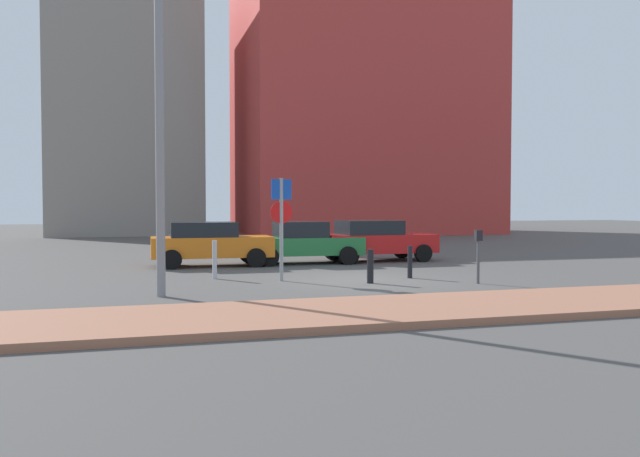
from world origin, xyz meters
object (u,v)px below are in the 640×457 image
at_px(parked_car_orange, 210,243).
at_px(traffic_bollard_near, 370,266).
at_px(parking_sign_post, 281,216).
at_px(parked_car_red, 375,240).
at_px(traffic_bollard_mid, 215,260).
at_px(street_lamp, 159,94).
at_px(parking_meter, 478,249).
at_px(traffic_bollard_far, 410,262).
at_px(parked_car_green, 303,242).

bearing_deg(parked_car_orange, traffic_bollard_near, -59.62).
xyz_separation_m(parking_sign_post, traffic_bollard_near, (2.15, -1.14, -1.31)).
relative_size(parked_car_red, traffic_bollard_mid, 3.96).
distance_m(parked_car_orange, parking_sign_post, 5.17).
xyz_separation_m(street_lamp, traffic_bollard_near, (5.42, 1.01, -4.09)).
bearing_deg(street_lamp, parking_sign_post, 33.31).
relative_size(parking_meter, traffic_bollard_near, 1.56).
height_order(parking_meter, traffic_bollard_near, parking_meter).
bearing_deg(parking_meter, traffic_bollard_mid, 154.97).
bearing_deg(parked_car_orange, parking_meter, -47.87).
bearing_deg(parked_car_orange, traffic_bollard_mid, -94.52).
xyz_separation_m(street_lamp, traffic_bollard_mid, (1.59, 3.19, -4.00)).
distance_m(parking_sign_post, street_lamp, 4.80).
bearing_deg(traffic_bollard_near, traffic_bollard_far, 28.19).
bearing_deg(parking_sign_post, traffic_bollard_far, -5.27).
xyz_separation_m(parked_car_green, parking_sign_post, (-1.92, -5.00, 1.01)).
distance_m(parked_car_red, parking_meter, 7.17).
height_order(parked_car_orange, traffic_bollard_far, parked_car_orange).
distance_m(traffic_bollard_near, traffic_bollard_far, 1.71).
bearing_deg(parked_car_green, traffic_bollard_far, -72.03).
bearing_deg(parked_car_orange, traffic_bollard_far, -46.00).
bearing_deg(parking_meter, street_lamp, -179.02).
relative_size(parked_car_green, parking_meter, 2.94).
bearing_deg(traffic_bollard_mid, parked_car_green, 47.66).
height_order(parking_meter, street_lamp, street_lamp).
bearing_deg(parking_sign_post, parked_car_orange, 105.83).
bearing_deg(traffic_bollard_near, traffic_bollard_mid, 150.32).
height_order(parked_car_green, traffic_bollard_mid, parked_car_green).
bearing_deg(parking_sign_post, parked_car_red, 47.43).
bearing_deg(traffic_bollard_near, parked_car_orange, 120.38).
bearing_deg(traffic_bollard_far, parked_car_orange, 134.00).
distance_m(parked_car_orange, parked_car_red, 6.13).
relative_size(traffic_bollard_mid, traffic_bollard_far, 1.18).
relative_size(parked_car_green, traffic_bollard_near, 4.59).
bearing_deg(parked_car_green, parking_sign_post, -111.02).
height_order(parking_sign_post, parking_meter, parking_sign_post).
bearing_deg(traffic_bollard_near, parked_car_green, 92.10).
bearing_deg(parking_meter, parked_car_red, 90.91).
bearing_deg(parking_sign_post, parked_car_green, 68.98).
bearing_deg(traffic_bollard_far, parking_sign_post, 174.73).
bearing_deg(parked_car_red, traffic_bollard_far, -101.15).
bearing_deg(street_lamp, traffic_bollard_near, 10.51).
relative_size(parked_car_orange, parking_meter, 2.88).
bearing_deg(traffic_bollard_far, parked_car_green, 107.97).
height_order(parking_sign_post, street_lamp, street_lamp).
xyz_separation_m(parked_car_green, parking_meter, (2.93, -7.02, 0.16)).
xyz_separation_m(parked_car_green, traffic_bollard_mid, (-3.61, -3.96, -0.22)).
bearing_deg(traffic_bollard_mid, parked_car_orange, 85.48).
xyz_separation_m(parked_car_orange, street_lamp, (-1.89, -7.03, 3.75)).
xyz_separation_m(parking_sign_post, parking_meter, (4.85, -2.01, -0.85)).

